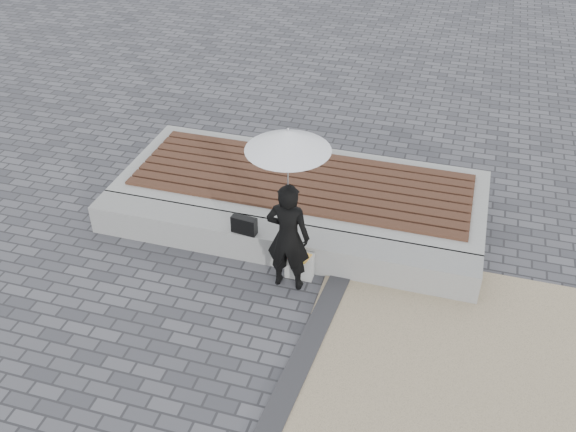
# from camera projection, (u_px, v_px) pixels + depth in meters

# --- Properties ---
(ground) EXTENTS (80.00, 80.00, 0.00)m
(ground) POSITION_uv_depth(u_px,v_px,m) (232.00, 344.00, 7.02)
(ground) COLOR #545459
(ground) RESTS_ON ground
(edging_band) EXTENTS (0.61, 5.20, 0.04)m
(edging_band) POSITION_uv_depth(u_px,v_px,m) (285.00, 394.00, 6.45)
(edging_band) COLOR #313033
(edging_band) RESTS_ON ground
(seating_ledge) EXTENTS (5.00, 0.45, 0.40)m
(seating_ledge) POSITION_uv_depth(u_px,v_px,m) (276.00, 243.00, 8.16)
(seating_ledge) COLOR gray
(seating_ledge) RESTS_ON ground
(timber_platform) EXTENTS (5.00, 2.00, 0.40)m
(timber_platform) POSITION_uv_depth(u_px,v_px,m) (302.00, 193.00, 9.10)
(timber_platform) COLOR #9E9F99
(timber_platform) RESTS_ON ground
(timber_decking) EXTENTS (4.60, 1.60, 0.04)m
(timber_decking) POSITION_uv_depth(u_px,v_px,m) (302.00, 180.00, 8.97)
(timber_decking) COLOR #563324
(timber_decking) RESTS_ON timber_platform
(woman) EXTENTS (0.52, 0.34, 1.41)m
(woman) POSITION_uv_depth(u_px,v_px,m) (288.00, 237.00, 7.43)
(woman) COLOR black
(woman) RESTS_ON ground
(parasol) EXTENTS (0.92, 0.92, 1.17)m
(parasol) POSITION_uv_depth(u_px,v_px,m) (288.00, 140.00, 6.70)
(parasol) COLOR #B4B4B9
(parasol) RESTS_ON ground
(handbag) EXTENTS (0.33, 0.15, 0.22)m
(handbag) POSITION_uv_depth(u_px,v_px,m) (244.00, 225.00, 7.94)
(handbag) COLOR black
(handbag) RESTS_ON seating_ledge
(canvas_tote) EXTENTS (0.34, 0.14, 0.35)m
(canvas_tote) POSITION_uv_depth(u_px,v_px,m) (300.00, 265.00, 7.84)
(canvas_tote) COLOR beige
(canvas_tote) RESTS_ON ground
(magazine) EXTENTS (0.30, 0.24, 0.01)m
(magazine) POSITION_uv_depth(u_px,v_px,m) (299.00, 256.00, 7.69)
(magazine) COLOR #E54C34
(magazine) RESTS_ON canvas_tote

